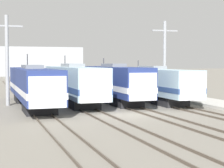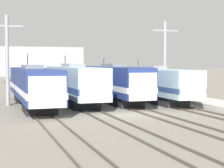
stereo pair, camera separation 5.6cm
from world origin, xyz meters
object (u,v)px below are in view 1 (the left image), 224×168
locomotive_far_left (33,85)px  locomotive_far_right (153,83)px  catenary_tower_left (7,59)px  locomotive_center_right (115,83)px  catenary_tower_right (165,59)px  locomotive_center_left (73,83)px

locomotive_far_left → locomotive_far_right: bearing=3.8°
locomotive_far_right → catenary_tower_left: 15.74m
locomotive_center_right → catenary_tower_right: (6.35, 0.98, 2.55)m
catenary_tower_right → locomotive_center_left: bearing=-178.4°
locomotive_far_right → locomotive_center_right: bearing=177.5°
locomotive_center_right → locomotive_far_right: 4.40m
locomotive_far_left → catenary_tower_left: catenary_tower_left is taller
locomotive_center_right → catenary_tower_left: (-11.07, 0.98, 2.55)m
locomotive_center_left → catenary_tower_left: (-6.67, 0.29, 2.55)m
locomotive_center_left → locomotive_center_right: locomotive_center_left is taller
locomotive_center_right → catenary_tower_left: 11.40m
locomotive_center_left → locomotive_far_right: 8.84m
locomotive_center_left → catenary_tower_left: bearing=177.5°
locomotive_far_right → catenary_tower_left: (-15.47, 1.17, 2.67)m
locomotive_far_right → catenary_tower_left: catenary_tower_left is taller
catenary_tower_right → locomotive_far_right: bearing=-149.1°
locomotive_center_left → catenary_tower_right: size_ratio=1.98×
locomotive_far_right → locomotive_center_left: bearing=174.3°
locomotive_far_left → locomotive_far_right: locomotive_far_left is taller
locomotive_far_right → catenary_tower_right: bearing=30.9°
locomotive_far_left → catenary_tower_left: (-2.27, 2.05, 2.61)m
locomotive_center_left → locomotive_far_right: bearing=-5.7°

